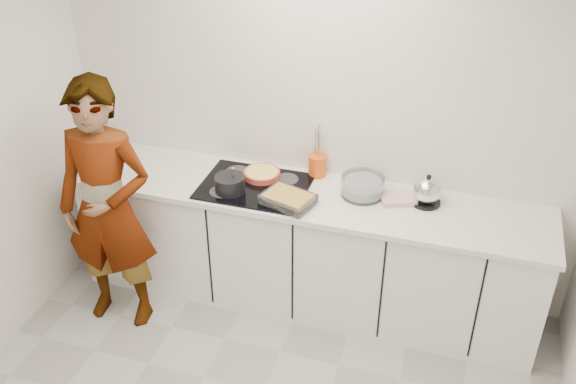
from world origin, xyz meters
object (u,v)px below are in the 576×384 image
(kettle, at_px, (427,191))
(utensil_crock, at_px, (317,166))
(tart_dish, at_px, (262,174))
(baking_dish, at_px, (288,198))
(hob, at_px, (255,186))
(mixing_bowl, at_px, (363,187))
(saucepan, at_px, (230,184))
(cook, at_px, (107,209))

(kettle, height_order, utensil_crock, kettle)
(tart_dish, distance_m, utensil_crock, 0.39)
(tart_dish, bearing_deg, utensil_crock, 23.51)
(tart_dish, distance_m, baking_dish, 0.38)
(hob, distance_m, mixing_bowl, 0.73)
(saucepan, bearing_deg, mixing_bowl, 15.52)
(hob, xyz_separation_m, cook, (-0.84, -0.50, -0.03))
(saucepan, distance_m, utensil_crock, 0.63)
(kettle, bearing_deg, mixing_bowl, -177.70)
(mixing_bowl, xyz_separation_m, cook, (-1.55, -0.62, -0.08))
(mixing_bowl, distance_m, utensil_crock, 0.39)
(hob, height_order, tart_dish, tart_dish)
(saucepan, height_order, mixing_bowl, saucepan)
(kettle, bearing_deg, utensil_crock, 169.36)
(baking_dish, bearing_deg, mixing_bowl, 31.05)
(baking_dish, height_order, utensil_crock, utensil_crock)
(mixing_bowl, bearing_deg, tart_dish, 179.41)
(hob, xyz_separation_m, kettle, (1.13, 0.13, 0.08))
(saucepan, relative_size, utensil_crock, 1.40)
(saucepan, relative_size, kettle, 1.00)
(kettle, relative_size, cook, 0.12)
(tart_dish, relative_size, utensil_crock, 2.18)
(utensil_crock, height_order, cook, cook)
(saucepan, xyz_separation_m, cook, (-0.70, -0.39, -0.09))
(mixing_bowl, height_order, utensil_crock, utensil_crock)
(baking_dish, bearing_deg, utensil_crock, 79.03)
(hob, height_order, saucepan, saucepan)
(kettle, xyz_separation_m, cook, (-1.97, -0.64, -0.11))
(utensil_crock, bearing_deg, kettle, -10.64)
(saucepan, relative_size, baking_dish, 0.58)
(hob, bearing_deg, kettle, 6.74)
(tart_dish, height_order, cook, cook)
(hob, relative_size, kettle, 3.32)
(saucepan, distance_m, kettle, 1.29)
(hob, relative_size, mixing_bowl, 1.91)
(hob, bearing_deg, mixing_bowl, 9.30)
(kettle, distance_m, utensil_crock, 0.78)
(baking_dish, bearing_deg, saucepan, 176.28)
(tart_dish, xyz_separation_m, saucepan, (-0.14, -0.24, 0.03))
(hob, distance_m, tart_dish, 0.13)
(tart_dish, xyz_separation_m, cook, (-0.84, -0.63, -0.06))
(saucepan, bearing_deg, hob, 41.97)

